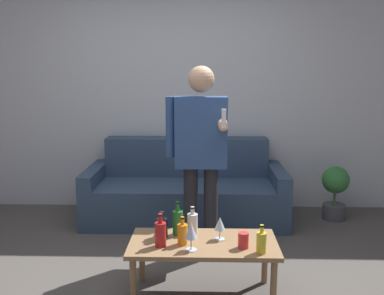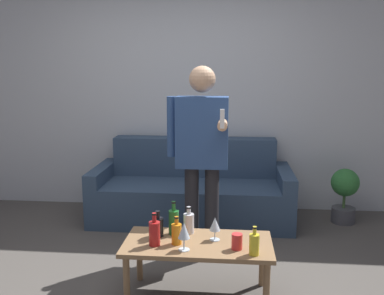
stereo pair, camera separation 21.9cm
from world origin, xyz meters
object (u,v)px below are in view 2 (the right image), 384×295
object	(u,v)px
bottle_orange	(174,221)
person_standing_front	(201,148)
coffee_table	(198,248)
couch	(192,191)

from	to	relation	value
bottle_orange	person_standing_front	bearing A→B (deg)	74.35
coffee_table	bottle_orange	xyz separation A→B (m)	(-0.18, 0.12, 0.14)
person_standing_front	bottle_orange	bearing A→B (deg)	-105.65
coffee_table	person_standing_front	xyz separation A→B (m)	(-0.03, 0.67, 0.57)
couch	bottle_orange	world-z (taller)	couch
coffee_table	bottle_orange	distance (m)	0.26
couch	person_standing_front	world-z (taller)	person_standing_front
person_standing_front	coffee_table	bearing A→B (deg)	-87.66
couch	person_standing_front	distance (m)	1.12
couch	coffee_table	bearing A→B (deg)	-83.36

